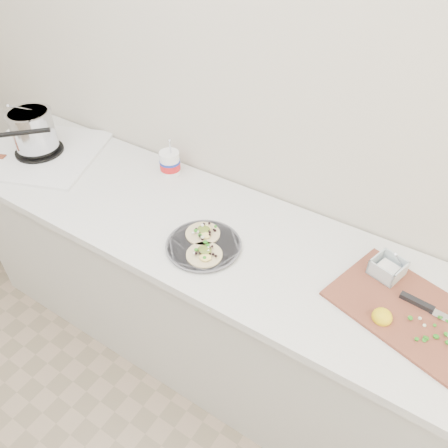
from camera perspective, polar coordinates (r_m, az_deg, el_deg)
The scene contains 5 objects.
counter at distance 2.17m, azimuth -4.02°, elevation -8.09°, with size 2.44×0.66×0.90m.
stove at distance 2.39m, azimuth -23.38°, elevation 10.25°, with size 0.73×0.71×0.28m.
taco_plate at distance 1.70m, azimuth -2.69°, elevation -2.59°, with size 0.30×0.30×0.04m.
tub at distance 2.08m, azimuth -7.07°, elevation 8.11°, with size 0.10×0.10×0.22m.
cutboard at distance 1.62m, azimuth 22.75°, elevation -9.52°, with size 0.55×0.45×0.07m.
Camera 1 is at (0.90, 0.32, 2.08)m, focal length 35.00 mm.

